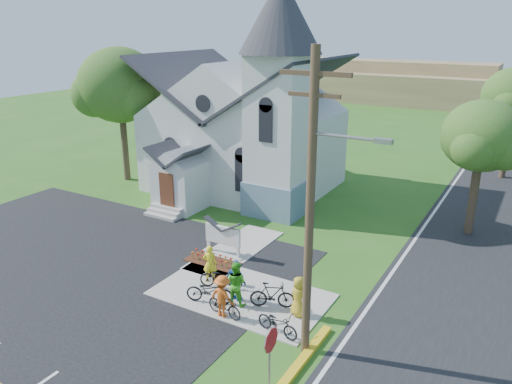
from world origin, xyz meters
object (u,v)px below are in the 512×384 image
Objects in this scene: bike_0 at (210,291)px; cyclist_4 at (298,296)px; cyclist_2 at (236,280)px; church_sign at (223,236)px; cyclist_1 at (236,283)px; bike_3 at (272,295)px; bike_4 at (278,323)px; stop_sign at (270,350)px; cyclist_0 at (210,264)px; cyclist_3 at (222,296)px; utility_pole at (312,201)px; bike_1 at (224,305)px; bike_2 at (221,277)px.

cyclist_4 is (3.42, 0.92, 0.30)m from bike_0.
cyclist_2 is at bearing 26.54° from cyclist_4.
church_sign is 4.50m from cyclist_1.
bike_3 is at bearing -159.59° from cyclist_2.
cyclist_2 is at bearing 72.96° from bike_4.
cyclist_1 is at bearing 133.14° from stop_sign.
cyclist_3 is (1.95, -1.95, 0.00)m from cyclist_0.
utility_pole is (6.56, -4.70, 4.38)m from church_sign.
cyclist_0 is 4.73m from bike_4.
cyclist_3 is at bearing 86.37° from cyclist_1.
bike_1 is at bearing -175.31° from cyclist_3.
bike_4 is (3.33, -0.54, -0.05)m from bike_0.
cyclist_0 reaches higher than bike_0.
utility_pole is 5.55× the size of cyclist_1.
cyclist_3 is (0.17, -1.24, -0.03)m from cyclist_2.
cyclist_3 is (2.95, -4.40, -0.14)m from church_sign.
cyclist_1 reaches higher than church_sign.
stop_sign is 1.31× the size of bike_0.
bike_3 is (3.28, -0.47, -0.30)m from cyclist_0.
bike_2 is at bearing 136.22° from stop_sign.
bike_2 is (-1.32, 1.72, 0.01)m from bike_1.
bike_3 is at bearing -114.80° from bike_2.
church_sign reaches higher than cyclist_4.
church_sign is 1.16× the size of bike_0.
bike_2 is at bearing -8.16° from bike_0.
bike_1 reaches higher than bike_4.
bike_0 is at bearing 101.44° from cyclist_0.
cyclist_3 is (1.24, -1.72, 0.35)m from bike_2.
bike_2 is at bearing -49.54° from cyclist_3.
bike_4 is at bearing 132.45° from cyclist_0.
stop_sign is 6.94m from bike_2.
bike_0 is 1.05× the size of cyclist_1.
bike_1 is (-3.61, 3.00, -1.26)m from stop_sign.
cyclist_1 reaches higher than bike_2.
cyclist_4 is 1.51m from bike_4.
church_sign is at bearing -37.13° from cyclist_2.
cyclist_4 is at bearing 105.65° from stop_sign.
bike_2 is at bearing -12.70° from cyclist_2.
bike_2 is at bearing 17.61° from cyclist_4.
church_sign is 2.65m from cyclist_0.
cyclist_3 is at bearing -56.18° from church_sign.
bike_4 is at bearing -39.76° from church_sign.
bike_1 is at bearing 113.07° from cyclist_0.
cyclist_4 is (2.61, 0.23, -0.06)m from cyclist_2.
cyclist_2 reaches higher than cyclist_0.
bike_2 is 1.15× the size of cyclist_4.
church_sign is at bearing 31.13° from bike_3.
utility_pole is 6.08m from cyclist_2.
bike_4 is at bearing -175.31° from cyclist_3.
cyclist_3 is at bearing 97.61° from bike_1.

